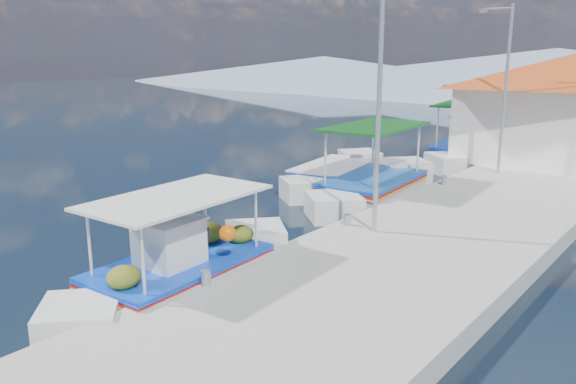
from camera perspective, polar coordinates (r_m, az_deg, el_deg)
The scene contains 9 objects.
ground at distance 15.99m, azimuth -9.66°, elevation -4.15°, with size 160.00×160.00×0.00m, color black.
quay at distance 17.59m, azimuth 18.85°, elevation -2.20°, with size 5.00×44.00×0.50m, color #A19E96.
bollards at distance 17.61m, azimuth 11.70°, elevation -0.37°, with size 0.20×17.20×0.30m.
main_caique at distance 12.35m, azimuth -10.44°, elevation -7.55°, with size 2.22×6.88×2.27m.
caique_green_canopy at distance 19.52m, azimuth 8.61°, elevation 0.46°, with size 2.58×7.48×2.80m.
caique_blue_hull at distance 21.42m, azimuth 4.76°, elevation 1.53°, with size 2.71×6.76×1.22m.
caique_far at distance 27.46m, azimuth 17.62°, elevation 4.12°, with size 3.26×8.31×2.94m.
lamp_post_near at distance 13.93m, azimuth 8.76°, elevation 9.42°, with size 1.21×0.14×6.00m.
lamp_post_far at distance 22.17m, azimuth 20.72°, elevation 10.31°, with size 1.21×0.14×6.00m.
Camera 1 is at (11.45, -10.03, 4.90)m, focal length 35.61 mm.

